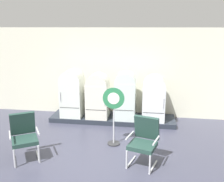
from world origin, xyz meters
TOP-DOWN VIEW (x-y plane):
  - ground at (0.00, 0.00)m, footprint 12.00×10.00m
  - back_wall at (0.00, 3.66)m, footprint 11.76×0.12m
  - display_plinth at (0.00, 3.02)m, footprint 3.90×0.95m
  - refrigerator_0 at (-1.27, 2.93)m, footprint 0.66×0.70m
  - refrigerator_1 at (-0.45, 2.91)m, footprint 0.67×0.67m
  - refrigerator_2 at (0.41, 2.92)m, footprint 0.62×0.68m
  - refrigerator_3 at (1.27, 2.94)m, footprint 0.66×0.72m
  - armchair_left at (-1.64, 0.42)m, footprint 0.80×0.83m
  - armchair_right at (1.04, 0.56)m, footprint 0.73×0.77m
  - sign_stand at (0.26, 1.38)m, footprint 0.53×0.32m

SIDE VIEW (x-z plane):
  - ground at x=0.00m, z-range -0.05..0.00m
  - display_plinth at x=0.00m, z-range 0.00..0.14m
  - armchair_left at x=-1.64m, z-range 0.05..1.10m
  - armchair_right at x=1.04m, z-range 0.05..1.10m
  - sign_stand at x=0.26m, z-range 0.04..1.54m
  - refrigerator_3 at x=1.27m, z-range 0.18..1.54m
  - refrigerator_1 at x=-0.45m, z-range 0.18..1.57m
  - refrigerator_2 at x=0.41m, z-range 0.19..1.65m
  - refrigerator_0 at x=-1.27m, z-range 0.19..1.67m
  - back_wall at x=0.00m, z-range 0.01..2.90m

